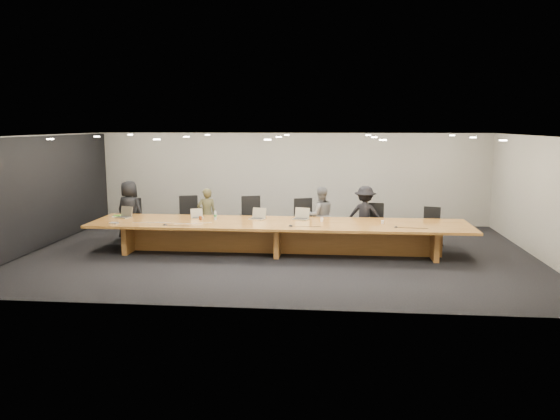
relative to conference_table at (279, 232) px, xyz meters
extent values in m
plane|color=black|center=(0.00, 0.00, -0.52)|extent=(12.00, 12.00, 0.00)
cube|color=#BCB7AB|center=(0.00, 4.00, 0.88)|extent=(12.00, 0.02, 2.80)
cube|color=black|center=(-5.94, 0.00, 0.85)|extent=(0.08, 7.84, 2.74)
cube|color=brown|center=(0.00, 0.00, 0.20)|extent=(9.00, 1.80, 0.06)
cube|color=brown|center=(0.00, 0.00, -0.18)|extent=(7.65, 0.15, 0.69)
cube|color=brown|center=(-3.60, 0.00, -0.18)|extent=(0.12, 1.26, 0.69)
cube|color=brown|center=(0.00, 0.00, -0.18)|extent=(0.12, 1.26, 0.69)
cube|color=brown|center=(3.60, 0.00, -0.18)|extent=(0.12, 1.26, 0.69)
imported|color=black|center=(-4.10, 1.13, 0.27)|extent=(0.88, 0.68, 1.59)
imported|color=#3E3B21|center=(-2.04, 1.27, 0.18)|extent=(0.59, 0.48, 1.40)
imported|color=#59595B|center=(0.97, 1.13, 0.22)|extent=(0.83, 0.72, 1.48)
imported|color=black|center=(2.11, 1.26, 0.23)|extent=(1.06, 0.74, 1.50)
cylinder|color=#ACBCB5|center=(-1.58, 0.18, 0.33)|extent=(0.09, 0.09, 0.21)
cylinder|color=brown|center=(-1.95, 0.16, 0.28)|extent=(0.08, 0.08, 0.09)
cone|color=white|center=(1.02, 0.19, 0.27)|extent=(0.09, 0.09, 0.09)
cone|color=silver|center=(2.44, 0.04, 0.27)|extent=(0.07, 0.07, 0.08)
cube|color=white|center=(-4.13, 0.42, 0.24)|extent=(0.26, 0.21, 0.02)
cube|color=#5EAD2E|center=(-4.15, 0.40, 0.26)|extent=(0.18, 0.13, 0.03)
cube|color=#B2B2B7|center=(-3.85, -0.55, 0.24)|extent=(0.21, 0.17, 0.03)
cone|color=black|center=(-2.60, -0.62, 0.24)|extent=(0.15, 0.15, 0.03)
cone|color=black|center=(0.32, -0.46, 0.24)|extent=(0.14, 0.14, 0.03)
cone|color=black|center=(2.71, -0.39, 0.24)|extent=(0.12, 0.12, 0.03)
camera|label=1|loc=(1.26, -12.73, 2.55)|focal=35.00mm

